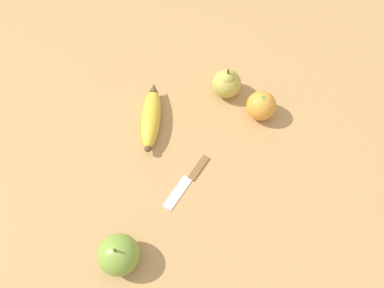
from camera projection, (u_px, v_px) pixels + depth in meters
ground_plane at (178, 168)px, 0.86m from camera, size 3.00×3.00×0.00m
banana at (151, 117)px, 0.89m from camera, size 0.19×0.05×0.04m
orange at (261, 106)px, 0.89m from camera, size 0.07×0.07×0.07m
pear at (227, 83)px, 0.92m from camera, size 0.07×0.07×0.09m
apple at (119, 255)px, 0.73m from camera, size 0.08×0.08×0.09m
paring_knife at (190, 178)px, 0.84m from camera, size 0.14×0.10×0.01m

